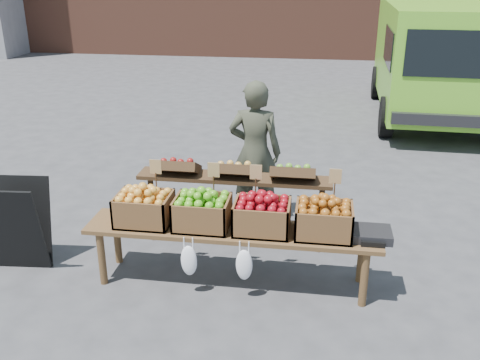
% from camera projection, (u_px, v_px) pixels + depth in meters
% --- Properties ---
extents(ground, '(80.00, 80.00, 0.00)m').
position_uv_depth(ground, '(302.00, 266.00, 5.37)').
color(ground, '#3E3E40').
extents(delivery_van, '(2.39, 4.94, 2.18)m').
position_uv_depth(delivery_van, '(436.00, 62.00, 10.28)').
color(delivery_van, '#67B827').
rests_on(delivery_van, ground).
extents(vendor, '(0.63, 0.43, 1.66)m').
position_uv_depth(vendor, '(255.00, 152.00, 6.08)').
color(vendor, '#37392B').
rests_on(vendor, ground).
extents(chalkboard_sign, '(0.63, 0.38, 0.92)m').
position_uv_depth(chalkboard_sign, '(16.00, 225.00, 5.20)').
color(chalkboard_sign, black).
rests_on(chalkboard_sign, ground).
extents(back_table, '(2.10, 0.44, 1.04)m').
position_uv_depth(back_table, '(234.00, 201.00, 5.58)').
color(back_table, '#3B2716').
rests_on(back_table, ground).
extents(display_bench, '(2.70, 0.56, 0.57)m').
position_uv_depth(display_bench, '(232.00, 256.00, 4.99)').
color(display_bench, '#543A1F').
rests_on(display_bench, ground).
extents(crate_golden_apples, '(0.50, 0.40, 0.28)m').
position_uv_depth(crate_golden_apples, '(144.00, 209.00, 4.95)').
color(crate_golden_apples, gold).
rests_on(crate_golden_apples, display_bench).
extents(crate_russet_pears, '(0.50, 0.40, 0.28)m').
position_uv_depth(crate_russet_pears, '(202.00, 213.00, 4.87)').
color(crate_russet_pears, '#409411').
rests_on(crate_russet_pears, display_bench).
extents(crate_red_apples, '(0.50, 0.40, 0.28)m').
position_uv_depth(crate_red_apples, '(262.00, 217.00, 4.80)').
color(crate_red_apples, maroon).
rests_on(crate_red_apples, display_bench).
extents(crate_green_apples, '(0.50, 0.40, 0.28)m').
position_uv_depth(crate_green_apples, '(324.00, 221.00, 4.72)').
color(crate_green_apples, '#A95517').
rests_on(crate_green_apples, display_bench).
extents(weighing_scale, '(0.34, 0.30, 0.08)m').
position_uv_depth(weighing_scale, '(372.00, 234.00, 4.70)').
color(weighing_scale, black).
rests_on(weighing_scale, display_bench).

